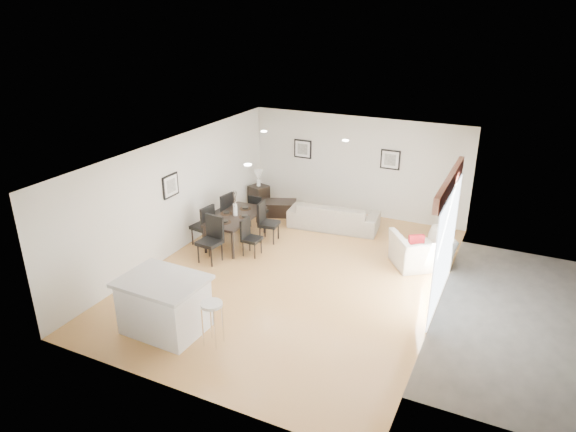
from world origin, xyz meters
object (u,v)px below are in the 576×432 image
at_px(sofa, 334,216).
at_px(kitchen_island, 164,304).
at_px(dining_chair_efar, 266,219).
at_px(bar_stool, 212,309).
at_px(dining_chair_wnear, 205,223).
at_px(dining_chair_foot, 257,209).
at_px(armchair, 421,251).
at_px(dining_chair_wfar, 224,211).
at_px(side_table, 259,196).
at_px(dining_chair_enear, 249,235).
at_px(coffee_table, 278,208).
at_px(dining_chair_head, 212,236).
at_px(dining_table, 236,218).

distance_m(sofa, kitchen_island, 5.66).
height_order(dining_chair_efar, bar_stool, dining_chair_efar).
distance_m(dining_chair_wnear, dining_chair_foot, 1.62).
relative_size(armchair, dining_chair_wfar, 1.13).
xyz_separation_m(dining_chair_efar, side_table, (-1.27, 1.98, -0.25)).
relative_size(dining_chair_enear, bar_stool, 1.08).
distance_m(sofa, coffee_table, 1.71).
distance_m(dining_chair_enear, kitchen_island, 3.26).
relative_size(dining_chair_head, side_table, 1.72).
xyz_separation_m(dining_chair_wfar, bar_stool, (2.34, -4.10, 0.11)).
height_order(dining_chair_efar, side_table, dining_chair_efar).
xyz_separation_m(dining_table, dining_chair_wnear, (-0.60, -0.44, -0.07)).
xyz_separation_m(sofa, dining_chair_wfar, (-2.41, -1.46, 0.25)).
xyz_separation_m(dining_chair_wnear, kitchen_island, (1.35, -3.24, -0.05)).
bearing_deg(dining_chair_enear, side_table, 25.06).
height_order(dining_table, bar_stool, bar_stool).
height_order(coffee_table, side_table, side_table).
distance_m(dining_chair_wfar, kitchen_island, 4.31).
relative_size(dining_chair_wnear, dining_chair_wfar, 0.97).
bearing_deg(dining_table, coffee_table, 85.51).
bearing_deg(dining_chair_head, dining_table, 96.27).
height_order(dining_chair_wnear, dining_chair_wfar, dining_chair_wfar).
bearing_deg(kitchen_island, dining_chair_wnear, 114.23).
bearing_deg(sofa, kitchen_island, 72.47).
xyz_separation_m(dining_chair_head, dining_chair_foot, (-0.01, 2.11, -0.10)).
distance_m(dining_table, dining_chair_head, 1.05).
bearing_deg(coffee_table, dining_chair_head, -114.32).
xyz_separation_m(dining_chair_enear, dining_chair_efar, (-0.01, 0.84, 0.07)).
bearing_deg(kitchen_island, sofa, 80.81).
xyz_separation_m(dining_chair_enear, coffee_table, (-0.48, 2.48, -0.30)).
relative_size(dining_chair_efar, dining_chair_foot, 1.14).
height_order(dining_chair_efar, dining_chair_head, dining_chair_head).
bearing_deg(dining_chair_efar, armchair, -93.25).
xyz_separation_m(dining_chair_wnear, side_table, (-0.08, 2.83, -0.26)).
distance_m(armchair, dining_chair_wnear, 5.05).
xyz_separation_m(dining_chair_wnear, dining_chair_efar, (1.19, 0.85, -0.01)).
height_order(sofa, bar_stool, bar_stool).
bearing_deg(dining_chair_head, dining_chair_enear, 51.85).
relative_size(dining_chair_wnear, bar_stool, 1.25).
bearing_deg(coffee_table, dining_chair_foot, -119.53).
relative_size(dining_table, bar_stool, 2.12).
relative_size(dining_table, dining_chair_head, 1.62).
xyz_separation_m(sofa, side_table, (-2.49, 0.52, -0.03)).
bearing_deg(sofa, coffee_table, -12.72).
bearing_deg(dining_chair_wfar, bar_stool, 37.96).
relative_size(sofa, dining_chair_efar, 2.30).
xyz_separation_m(sofa, dining_chair_efar, (-1.22, -1.45, 0.22)).
bearing_deg(dining_chair_foot, dining_chair_enear, 114.24).
height_order(sofa, dining_chair_head, dining_chair_head).
bearing_deg(dining_chair_foot, dining_table, 92.11).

